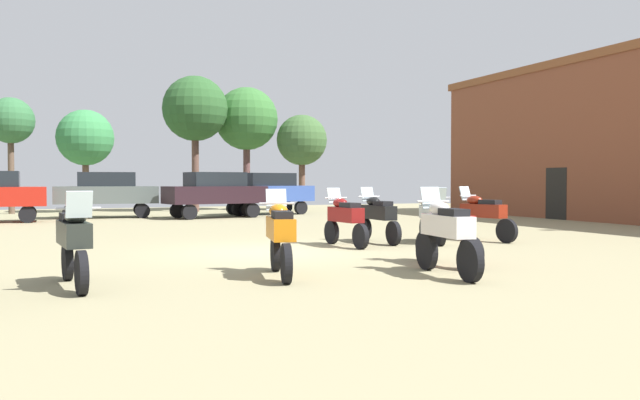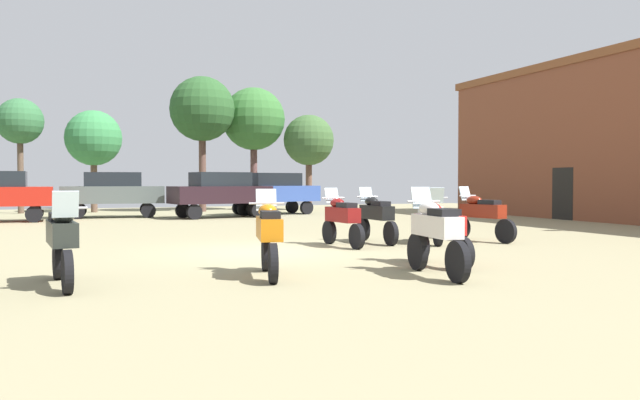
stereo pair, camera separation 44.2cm
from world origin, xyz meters
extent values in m
cube|color=gray|center=(0.00, 0.00, 0.01)|extent=(44.00, 52.00, 0.02)
cube|color=black|center=(15.03, 7.04, 1.10)|extent=(0.08, 1.20, 2.20)
cylinder|color=black|center=(-4.19, -4.26, 0.34)|extent=(0.18, 0.65, 0.64)
cylinder|color=black|center=(-4.34, -2.72, 0.34)|extent=(0.18, 0.65, 0.64)
cube|color=black|center=(-4.26, -3.49, 0.84)|extent=(0.49, 1.35, 0.36)
ellipsoid|color=black|center=(-4.23, -3.79, 1.12)|extent=(0.37, 0.51, 0.24)
cube|color=black|center=(-4.29, -3.26, 1.08)|extent=(0.35, 0.59, 0.12)
cube|color=silver|center=(-4.20, -4.11, 1.30)|extent=(0.37, 0.19, 0.39)
cylinder|color=#B7B7BC|center=(-4.21, -4.02, 1.24)|extent=(0.62, 0.10, 0.04)
cylinder|color=black|center=(5.98, 1.07, 0.34)|extent=(0.25, 0.64, 0.63)
cylinder|color=black|center=(6.32, -0.47, 0.34)|extent=(0.25, 0.64, 0.63)
cube|color=maroon|center=(6.15, 0.30, 0.83)|extent=(0.64, 1.39, 0.36)
ellipsoid|color=maroon|center=(6.09, 0.59, 1.11)|extent=(0.42, 0.54, 0.24)
cube|color=black|center=(6.20, 0.07, 1.07)|extent=(0.41, 0.61, 0.12)
cube|color=silver|center=(6.02, 0.92, 1.29)|extent=(0.38, 0.23, 0.39)
cylinder|color=#B7B7BC|center=(6.04, 0.82, 1.23)|extent=(0.61, 0.17, 0.04)
cylinder|color=black|center=(1.70, -3.94, 0.36)|extent=(0.19, 0.68, 0.67)
cylinder|color=black|center=(1.55, -5.45, 0.36)|extent=(0.19, 0.68, 0.67)
cube|color=silver|center=(1.62, -4.69, 0.87)|extent=(0.49, 1.32, 0.36)
ellipsoid|color=silver|center=(1.65, -4.40, 1.15)|extent=(0.37, 0.51, 0.24)
cube|color=black|center=(1.60, -4.92, 1.11)|extent=(0.35, 0.59, 0.12)
cube|color=silver|center=(1.69, -4.08, 1.33)|extent=(0.37, 0.19, 0.39)
cylinder|color=#B7B7BC|center=(1.68, -4.18, 1.27)|extent=(0.62, 0.10, 0.04)
cylinder|color=black|center=(-0.88, -3.01, 0.34)|extent=(0.25, 0.65, 0.64)
cylinder|color=black|center=(-1.18, -4.44, 0.34)|extent=(0.25, 0.65, 0.64)
cube|color=#C86C0F|center=(-1.03, -3.73, 0.84)|extent=(0.61, 1.29, 0.36)
ellipsoid|color=#C86C0F|center=(-0.97, -3.45, 1.12)|extent=(0.41, 0.54, 0.24)
cube|color=black|center=(-1.08, -3.94, 1.08)|extent=(0.41, 0.61, 0.12)
cube|color=silver|center=(-0.91, -3.15, 1.30)|extent=(0.38, 0.22, 0.39)
cylinder|color=#B7B7BC|center=(-0.93, -3.24, 1.24)|extent=(0.61, 0.16, 0.04)
cylinder|color=black|center=(2.04, 1.11, 0.32)|extent=(0.16, 0.61, 0.61)
cylinder|color=black|center=(2.15, -0.34, 0.32)|extent=(0.16, 0.61, 0.61)
cube|color=maroon|center=(2.10, 0.39, 0.81)|extent=(0.45, 1.26, 0.36)
ellipsoid|color=maroon|center=(2.08, 0.67, 1.09)|extent=(0.35, 0.50, 0.24)
cube|color=black|center=(2.11, 0.17, 1.05)|extent=(0.34, 0.58, 0.12)
cube|color=silver|center=(2.05, 0.97, 1.27)|extent=(0.37, 0.18, 0.39)
cylinder|color=#B7B7BC|center=(2.06, 0.88, 1.21)|extent=(0.62, 0.08, 0.04)
cylinder|color=black|center=(2.38, -2.83, 0.33)|extent=(0.13, 0.62, 0.61)
cylinder|color=black|center=(2.41, -4.30, 0.33)|extent=(0.13, 0.62, 0.61)
cube|color=#B41D1A|center=(2.40, -3.56, 0.81)|extent=(0.38, 1.25, 0.36)
ellipsoid|color=#B41D1A|center=(2.39, -3.28, 1.09)|extent=(0.33, 0.49, 0.24)
cube|color=black|center=(2.40, -3.78, 1.05)|extent=(0.31, 0.57, 0.12)
cube|color=silver|center=(2.39, -2.97, 1.27)|extent=(0.36, 0.16, 0.39)
cylinder|color=#B7B7BC|center=(2.39, -3.07, 1.21)|extent=(0.62, 0.05, 0.04)
cylinder|color=black|center=(3.28, 1.69, 0.33)|extent=(0.12, 0.62, 0.62)
cylinder|color=black|center=(3.29, 0.12, 0.33)|extent=(0.12, 0.62, 0.62)
cube|color=black|center=(3.29, 0.90, 0.82)|extent=(0.37, 1.34, 0.36)
ellipsoid|color=black|center=(3.29, 1.20, 1.10)|extent=(0.32, 0.48, 0.24)
cube|color=black|center=(3.29, 0.67, 1.06)|extent=(0.30, 0.56, 0.12)
cube|color=silver|center=(3.28, 1.54, 1.28)|extent=(0.36, 0.15, 0.39)
cylinder|color=#B7B7BC|center=(3.29, 1.44, 1.22)|extent=(0.62, 0.04, 0.04)
cylinder|color=black|center=(4.32, -0.43, 0.33)|extent=(0.30, 0.63, 0.62)
cylinder|color=black|center=(4.76, 1.03, 0.33)|extent=(0.30, 0.63, 0.62)
cube|color=silver|center=(4.54, 0.30, 0.82)|extent=(0.72, 1.34, 0.36)
ellipsoid|color=silver|center=(4.46, 0.02, 1.10)|extent=(0.45, 0.55, 0.24)
cube|color=black|center=(4.61, 0.52, 1.06)|extent=(0.45, 0.62, 0.12)
cube|color=silver|center=(4.36, -0.29, 1.28)|extent=(0.39, 0.25, 0.39)
cylinder|color=#B7B7BC|center=(4.39, -0.19, 1.22)|extent=(0.60, 0.22, 0.04)
cylinder|color=black|center=(-5.47, 13.12, 0.34)|extent=(0.64, 0.23, 0.64)
cylinder|color=black|center=(-5.49, 14.56, 0.34)|extent=(0.64, 0.23, 0.64)
cylinder|color=black|center=(0.69, 12.72, 0.34)|extent=(0.67, 0.32, 0.64)
cylinder|color=black|center=(0.44, 14.14, 0.34)|extent=(0.67, 0.32, 0.64)
cylinder|color=black|center=(3.57, 13.22, 0.34)|extent=(0.67, 0.32, 0.64)
cylinder|color=black|center=(3.33, 14.64, 0.34)|extent=(0.67, 0.32, 0.64)
cube|color=black|center=(2.01, 13.68, 1.03)|extent=(4.54, 2.50, 0.75)
cube|color=black|center=(2.01, 13.68, 1.71)|extent=(2.60, 1.96, 0.61)
cylinder|color=black|center=(3.66, 14.43, 0.34)|extent=(0.67, 0.33, 0.64)
cylinder|color=black|center=(3.39, 15.85, 0.34)|extent=(0.67, 0.33, 0.64)
cylinder|color=black|center=(6.53, 14.97, 0.34)|extent=(0.67, 0.33, 0.64)
cylinder|color=black|center=(6.27, 16.38, 0.34)|extent=(0.67, 0.33, 0.64)
cube|color=#34509B|center=(4.96, 15.41, 1.03)|extent=(4.56, 2.56, 0.75)
cube|color=black|center=(4.96, 15.41, 1.71)|extent=(2.62, 1.99, 0.61)
cylinder|color=black|center=(-3.88, 14.90, 0.34)|extent=(0.65, 0.26, 0.64)
cylinder|color=black|center=(-3.78, 16.34, 0.34)|extent=(0.65, 0.26, 0.64)
cylinder|color=black|center=(-0.97, 14.70, 0.34)|extent=(0.65, 0.26, 0.64)
cylinder|color=black|center=(-0.87, 16.14, 0.34)|extent=(0.65, 0.26, 0.64)
cube|color=#4B5453|center=(-2.38, 15.52, 1.03)|extent=(4.41, 2.09, 0.75)
cube|color=black|center=(-2.38, 15.52, 1.71)|extent=(2.47, 1.74, 0.61)
cylinder|color=brown|center=(-3.00, 20.90, 1.62)|extent=(0.33, 0.33, 3.20)
sphere|color=#347B43|center=(-3.00, 20.90, 3.86)|extent=(2.86, 2.86, 2.86)
cylinder|color=brown|center=(5.41, 20.44, 2.17)|extent=(0.38, 0.38, 4.29)
sphere|color=#32662E|center=(5.41, 20.44, 5.10)|extent=(3.48, 3.48, 3.48)
cylinder|color=brown|center=(-6.45, 21.00, 2.06)|extent=(0.29, 0.29, 4.09)
sphere|color=#2F6238|center=(-6.45, 21.00, 4.62)|extent=(2.26, 2.26, 2.26)
cylinder|color=brown|center=(2.39, 19.73, 2.35)|extent=(0.37, 0.37, 4.67)
sphere|color=#275126|center=(2.39, 19.73, 5.46)|extent=(3.42, 3.42, 3.42)
cylinder|color=brown|center=(8.18, 19.10, 1.65)|extent=(0.35, 0.35, 3.26)
sphere|color=#375A2E|center=(8.18, 19.10, 3.90)|extent=(2.80, 2.80, 2.80)
camera|label=1|loc=(-4.54, -13.79, 1.63)|focal=35.72mm
camera|label=2|loc=(-4.13, -13.96, 1.63)|focal=35.72mm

